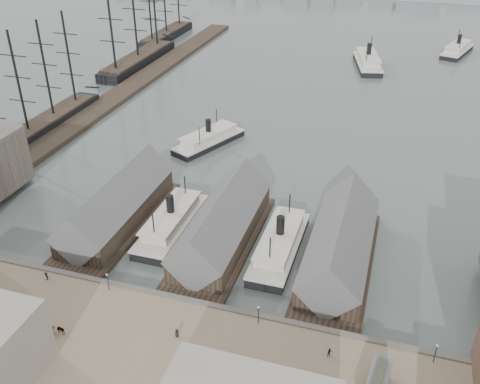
% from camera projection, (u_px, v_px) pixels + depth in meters
% --- Properties ---
extents(ground, '(900.00, 900.00, 0.00)m').
position_uv_depth(ground, '(195.00, 290.00, 106.40)').
color(ground, '#4B5654').
rests_on(ground, ground).
extents(quay, '(180.00, 30.00, 2.00)m').
position_uv_depth(quay, '(151.00, 361.00, 89.41)').
color(quay, '#7C6B53').
rests_on(quay, ground).
extents(seawall, '(180.00, 1.20, 2.30)m').
position_uv_depth(seawall, '(185.00, 303.00, 101.53)').
color(seawall, '#59544C').
rests_on(seawall, ground).
extents(west_wharf, '(10.00, 220.00, 1.60)m').
position_uv_depth(west_wharf, '(126.00, 90.00, 206.02)').
color(west_wharf, '#2D231C').
rests_on(west_wharf, ground).
extents(ferry_shed_west, '(14.00, 42.00, 12.60)m').
position_uv_depth(ferry_shed_west, '(117.00, 207.00, 124.70)').
color(ferry_shed_west, '#2D231C').
rests_on(ferry_shed_west, ground).
extents(ferry_shed_center, '(14.00, 42.00, 12.60)m').
position_uv_depth(ferry_shed_center, '(222.00, 226.00, 117.98)').
color(ferry_shed_center, '#2D231C').
rests_on(ferry_shed_center, ground).
extents(ferry_shed_east, '(14.00, 42.00, 12.60)m').
position_uv_depth(ferry_shed_east, '(340.00, 247.00, 111.26)').
color(ferry_shed_east, '#2D231C').
rests_on(ferry_shed_east, ground).
extents(lamp_post_near_w, '(0.44, 0.44, 3.92)m').
position_uv_depth(lamp_post_near_w, '(107.00, 279.00, 102.13)').
color(lamp_post_near_w, black).
rests_on(lamp_post_near_w, quay).
extents(lamp_post_near_e, '(0.44, 0.44, 3.92)m').
position_uv_depth(lamp_post_near_e, '(258.00, 311.00, 94.38)').
color(lamp_post_near_e, black).
rests_on(lamp_post_near_e, quay).
extents(lamp_post_far_e, '(0.44, 0.44, 3.92)m').
position_uv_depth(lamp_post_far_e, '(436.00, 350.00, 86.63)').
color(lamp_post_far_e, black).
rests_on(lamp_post_far_e, quay).
extents(ferry_docked_west, '(8.19, 27.32, 9.76)m').
position_uv_depth(ferry_docked_west, '(171.00, 222.00, 123.72)').
color(ferry_docked_west, black).
rests_on(ferry_docked_west, ground).
extents(ferry_docked_east, '(8.21, 27.38, 9.78)m').
position_uv_depth(ferry_docked_east, '(280.00, 244.00, 116.17)').
color(ferry_docked_east, black).
rests_on(ferry_docked_east, ground).
extents(ferry_open_near, '(17.04, 26.21, 9.03)m').
position_uv_depth(ferry_open_near, '(209.00, 139.00, 163.83)').
color(ferry_open_near, black).
rests_on(ferry_open_near, ground).
extents(ferry_open_mid, '(16.22, 32.21, 11.04)m').
position_uv_depth(ferry_open_mid, '(368.00, 61.00, 232.80)').
color(ferry_open_mid, black).
rests_on(ferry_open_mid, ground).
extents(ferry_open_far, '(16.33, 28.79, 9.85)m').
position_uv_depth(ferry_open_far, '(457.00, 49.00, 250.25)').
color(ferry_open_far, black).
rests_on(ferry_open_far, ground).
extents(sailing_ship_near, '(8.32, 57.34, 34.22)m').
position_uv_depth(sailing_ship_near, '(42.00, 125.00, 172.50)').
color(sailing_ship_near, black).
rests_on(sailing_ship_near, ground).
extents(sailing_ship_mid, '(9.81, 56.69, 40.33)m').
position_uv_depth(sailing_ship_mid, '(138.00, 59.00, 235.29)').
color(sailing_ship_mid, black).
rests_on(sailing_ship_mid, ground).
extents(sailing_ship_far, '(8.75, 48.61, 35.97)m').
position_uv_depth(sailing_ship_far, '(167.00, 33.00, 275.45)').
color(sailing_ship_far, black).
rests_on(sailing_ship_far, ground).
extents(horse_cart_center, '(4.98, 1.92, 1.62)m').
position_uv_depth(horse_cart_center, '(56.00, 330.00, 93.18)').
color(horse_cart_center, black).
rests_on(horse_cart_center, quay).
extents(pedestrian_2, '(1.30, 0.99, 1.78)m').
position_uv_depth(pedestrian_2, '(46.00, 276.00, 105.66)').
color(pedestrian_2, black).
rests_on(pedestrian_2, quay).
extents(pedestrian_3, '(0.99, 0.87, 1.60)m').
position_uv_depth(pedestrian_3, '(10.00, 348.00, 89.54)').
color(pedestrian_3, black).
rests_on(pedestrian_3, quay).
extents(pedestrian_4, '(0.99, 0.98, 1.72)m').
position_uv_depth(pedestrian_4, '(177.00, 333.00, 92.44)').
color(pedestrian_4, black).
rests_on(pedestrian_4, quay).
extents(pedestrian_6, '(1.07, 1.03, 1.74)m').
position_uv_depth(pedestrian_6, '(330.00, 352.00, 88.60)').
color(pedestrian_6, black).
rests_on(pedestrian_6, quay).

